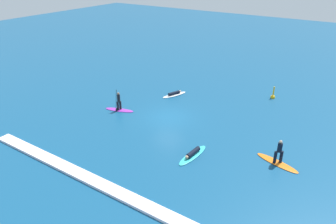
% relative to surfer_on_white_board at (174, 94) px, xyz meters
% --- Properties ---
extents(ground_plane, '(120.00, 120.00, 0.00)m').
position_rel_surfer_on_white_board_xyz_m(ground_plane, '(2.27, -4.64, -0.13)').
color(ground_plane, navy).
rests_on(ground_plane, ground).
extents(surfer_on_white_board, '(1.69, 2.94, 0.39)m').
position_rel_surfer_on_white_board_xyz_m(surfer_on_white_board, '(0.00, 0.00, 0.00)').
color(surfer_on_white_board, white).
rests_on(surfer_on_white_board, ground_plane).
extents(surfer_on_purple_board, '(2.91, 1.52, 2.11)m').
position_rel_surfer_on_white_board_xyz_m(surfer_on_purple_board, '(-2.34, -6.00, 0.32)').
color(surfer_on_purple_board, purple).
rests_on(surfer_on_purple_board, ground_plane).
extents(surfer_on_orange_board, '(3.29, 1.57, 1.85)m').
position_rel_surfer_on_white_board_xyz_m(surfer_on_orange_board, '(12.62, -6.43, 0.33)').
color(surfer_on_orange_board, orange).
rests_on(surfer_on_orange_board, ground_plane).
extents(surfer_on_teal_board, '(1.01, 3.27, 0.44)m').
position_rel_surfer_on_white_board_xyz_m(surfer_on_teal_board, '(7.23, -8.86, 0.01)').
color(surfer_on_teal_board, '#33C6CC').
rests_on(surfer_on_teal_board, ground_plane).
extents(marker_buoy, '(0.45, 0.45, 1.36)m').
position_rel_surfer_on_white_board_xyz_m(marker_buoy, '(8.84, 4.91, 0.08)').
color(marker_buoy, yellow).
rests_on(marker_buoy, ground_plane).
extents(wave_crest, '(17.80, 0.90, 0.18)m').
position_rel_surfer_on_white_board_xyz_m(wave_crest, '(2.27, -15.00, -0.04)').
color(wave_crest, white).
rests_on(wave_crest, ground_plane).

